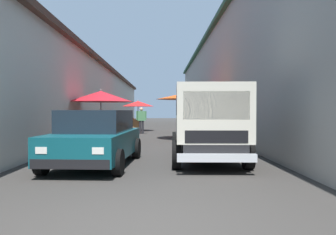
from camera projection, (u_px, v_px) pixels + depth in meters
name	position (u px, v px, depth m)	size (l,w,h in m)	color
ground	(156.00, 138.00, 17.11)	(90.00, 90.00, 0.00)	#33302D
building_left_whitewash	(39.00, 97.00, 19.18)	(49.80, 7.50, 4.51)	beige
building_right_concrete	(273.00, 79.00, 19.42)	(49.80, 7.50, 6.65)	gray
fruit_stall_near_left	(199.00, 102.00, 19.53)	(2.76, 2.76, 2.46)	#9E9EA3
fruit_stall_near_right	(185.00, 101.00, 16.17)	(2.82, 2.82, 2.38)	#9E9EA3
fruit_stall_mid_lane	(138.00, 108.00, 22.72)	(2.22, 2.22, 2.18)	#9E9EA3
fruit_stall_far_right	(100.00, 101.00, 14.08)	(2.78, 2.78, 2.37)	#9E9EA3
hatchback_car	(96.00, 137.00, 8.57)	(4.02, 2.15, 1.45)	#0F4C56
delivery_truck	(209.00, 126.00, 8.65)	(4.98, 2.10, 2.08)	black
vendor_by_crates	(141.00, 119.00, 20.24)	(0.31, 0.63, 1.63)	#232328
parked_scooter	(95.00, 141.00, 10.77)	(1.66, 0.59, 1.14)	black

